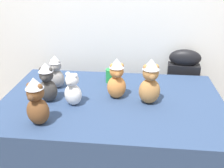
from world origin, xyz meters
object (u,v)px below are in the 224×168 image
teddy_bear_ginger (117,79)px  teddy_bear_ash (56,72)px  teddy_bear_chestnut (37,102)px  teddy_bear_charcoal (47,83)px  instrument_case (180,96)px  display_table (112,141)px  teddy_bear_caramel (150,82)px  teddy_bear_snow (73,90)px  party_cup_green (111,76)px

teddy_bear_ginger → teddy_bear_ash: bearing=154.5°
teddy_bear_chestnut → teddy_bear_charcoal: size_ratio=1.06×
instrument_case → teddy_bear_ginger: teddy_bear_ginger is taller
display_table → teddy_bear_caramel: bearing=-4.5°
teddy_bear_snow → teddy_bear_ash: bearing=145.4°
teddy_bear_charcoal → party_cup_green: 0.54m
display_table → teddy_bear_ginger: 0.52m
teddy_bear_snow → teddy_bear_chestnut: (-0.15, -0.24, 0.04)m
teddy_bear_caramel → teddy_bear_ginger: teddy_bear_caramel is taller
teddy_bear_snow → teddy_bear_chestnut: size_ratio=0.78×
instrument_case → teddy_bear_charcoal: 1.30m
teddy_bear_caramel → teddy_bear_charcoal: 0.69m
teddy_bear_snow → teddy_bear_caramel: 0.52m
teddy_bear_caramel → teddy_bear_ash: 0.72m
teddy_bear_ash → teddy_bear_charcoal: bearing=-77.3°
display_table → teddy_bear_chestnut: size_ratio=5.21×
instrument_case → teddy_bear_caramel: (-0.34, -0.64, 0.43)m
teddy_bear_snow → party_cup_green: (0.21, 0.38, -0.05)m
teddy_bear_chestnut → teddy_bear_ginger: 0.57m
teddy_bear_snow → teddy_bear_ginger: teddy_bear_ginger is taller
teddy_bear_ash → display_table: bearing=-7.7°
instrument_case → teddy_bear_charcoal: bearing=-141.0°
display_table → teddy_bear_chestnut: (-0.40, -0.34, 0.52)m
teddy_bear_charcoal → teddy_bear_ash: 0.21m
teddy_bear_ginger → instrument_case: bearing=34.6°
instrument_case → teddy_bear_snow: (-0.85, -0.72, 0.38)m
teddy_bear_caramel → teddy_bear_ash: (-0.70, 0.17, -0.03)m
display_table → teddy_bear_caramel: teddy_bear_caramel is taller
teddy_bear_ash → party_cup_green: (0.40, 0.14, -0.07)m
teddy_bear_chestnut → teddy_bear_ginger: (0.43, 0.37, -0.00)m
teddy_bear_chestnut → teddy_bear_charcoal: 0.28m
teddy_bear_snow → teddy_bear_chestnut: teddy_bear_chestnut is taller
teddy_bear_chestnut → display_table: bearing=51.4°
display_table → teddy_bear_charcoal: bearing=-171.8°
instrument_case → teddy_bear_snow: teddy_bear_snow is taller
instrument_case → teddy_bear_charcoal: teddy_bear_charcoal is taller
teddy_bear_snow → party_cup_green: bearing=78.8°
display_table → teddy_bear_ash: 0.68m
teddy_bear_chestnut → teddy_bear_ginger: size_ratio=1.02×
teddy_bear_caramel → teddy_bear_snow: bearing=178.9°
display_table → teddy_bear_ginger: teddy_bear_ginger is taller
teddy_bear_snow → teddy_bear_ash: size_ratio=0.91×
teddy_bear_snow → teddy_bear_caramel: (0.51, 0.07, 0.05)m
teddy_bear_chestnut → teddy_bear_caramel: teddy_bear_caramel is taller
instrument_case → teddy_bear_chestnut: bearing=-130.6°
display_table → teddy_bear_ash: teddy_bear_ash is taller
instrument_case → teddy_bear_ash: size_ratio=3.62×
teddy_bear_chestnut → teddy_bear_ash: teddy_bear_chestnut is taller
instrument_case → teddy_bear_caramel: 0.84m
teddy_bear_ash → teddy_bear_snow: bearing=-41.3°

